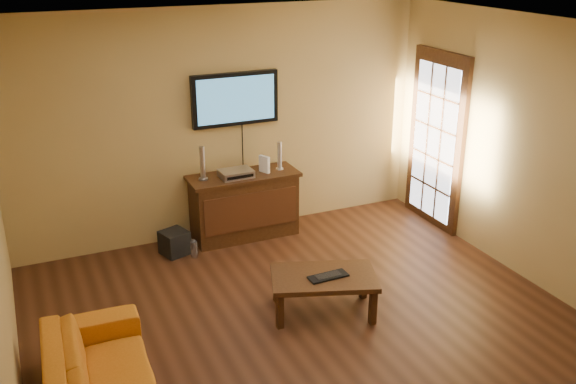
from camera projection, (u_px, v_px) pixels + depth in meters
ground_plane at (317, 334)px, 5.86m from camera, size 5.00×5.00×0.00m
room_walls at (289, 139)px, 5.77m from camera, size 5.00×5.00×5.00m
french_door at (436, 142)px, 7.85m from camera, size 0.07×1.02×2.22m
media_console at (244, 205)px, 7.67m from camera, size 1.31×0.50×0.79m
television at (235, 99)px, 7.39m from camera, size 1.04×0.08×0.61m
coffee_table at (324, 280)px, 6.08m from camera, size 1.13×0.89×0.40m
sofa at (103, 383)px, 4.60m from camera, size 0.67×2.03×0.78m
speaker_left at (203, 164)px, 7.31m from camera, size 0.11×0.11×0.39m
speaker_right at (280, 157)px, 7.65m from camera, size 0.09×0.09×0.34m
av_receiver at (236, 173)px, 7.44m from camera, size 0.39×0.28×0.09m
game_console at (264, 164)px, 7.57m from camera, size 0.10×0.15×0.20m
subwoofer at (175, 243)px, 7.31m from camera, size 0.35×0.35×0.28m
bottle at (194, 249)px, 7.24m from camera, size 0.08×0.08×0.22m
keyboard at (328, 276)px, 6.03m from camera, size 0.39×0.15×0.02m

